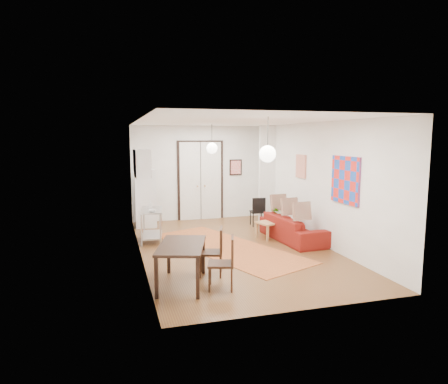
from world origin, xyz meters
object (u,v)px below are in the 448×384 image
object	(u,v)px
fridge	(145,198)
dining_chair_far	(219,257)
coffee_table	(275,223)
dining_chair_near	(209,247)
dining_table	(182,249)
black_side_chair	(256,209)
kitchen_counter	(152,221)
sofa	(293,228)

from	to	relation	value
fridge	dining_chair_far	xyz separation A→B (m)	(0.80, -5.08, -0.30)
coffee_table	dining_chair_near	world-z (taller)	dining_chair_near
dining_table	dining_chair_near	distance (m)	0.75
dining_chair_near	black_side_chair	distance (m)	4.36
kitchen_counter	coffee_table	bearing A→B (deg)	-0.12
dining_chair_near	dining_table	bearing A→B (deg)	-36.65
sofa	fridge	size ratio (longest dim) A/B	1.28
coffee_table	sofa	bearing A→B (deg)	-56.14
black_side_chair	coffee_table	bearing A→B (deg)	94.74
dining_table	dining_chair_far	bearing A→B (deg)	-23.54
fridge	kitchen_counter	bearing A→B (deg)	-87.96
black_side_chair	dining_chair_near	bearing A→B (deg)	64.02
fridge	dining_table	size ratio (longest dim) A/B	1.12
dining_chair_far	fridge	bearing A→B (deg)	-153.90
kitchen_counter	black_side_chair	world-z (taller)	black_side_chair
black_side_chair	dining_table	bearing A→B (deg)	60.90
coffee_table	fridge	xyz separation A→B (m)	(-3.08, 2.12, 0.46)
sofa	black_side_chair	size ratio (longest dim) A/B	2.51
dining_table	dining_chair_far	xyz separation A→B (m)	(0.60, -0.26, -0.13)
coffee_table	dining_chair_near	bearing A→B (deg)	-135.25
dining_table	dining_chair_far	size ratio (longest dim) A/B	1.64
fridge	black_side_chair	world-z (taller)	fridge
coffee_table	dining_table	bearing A→B (deg)	-136.86
dining_table	black_side_chair	xyz separation A→B (m)	(2.92, 4.13, -0.16)
dining_table	dining_chair_near	world-z (taller)	dining_chair_near
kitchen_counter	dining_chair_far	distance (m)	3.49
kitchen_counter	dining_chair_near	size ratio (longest dim) A/B	1.22
dining_table	black_side_chair	world-z (taller)	black_side_chair
kitchen_counter	dining_chair_near	xyz separation A→B (m)	(0.80, -2.70, 0.02)
coffee_table	dining_chair_far	world-z (taller)	dining_chair_far
dining_table	dining_chair_near	bearing A→B (deg)	36.17
kitchen_counter	black_side_chair	bearing A→B (deg)	25.61
sofa	coffee_table	distance (m)	0.53
dining_table	dining_chair_near	size ratio (longest dim) A/B	1.64
fridge	black_side_chair	distance (m)	3.21
sofa	dining_chair_far	world-z (taller)	dining_chair_far
coffee_table	dining_table	distance (m)	3.96
fridge	dining_chair_far	world-z (taller)	fridge
black_side_chair	kitchen_counter	bearing A→B (deg)	23.76
sofa	fridge	world-z (taller)	fridge
dining_chair_far	dining_chair_near	bearing A→B (deg)	-162.82
dining_chair_far	black_side_chair	size ratio (longest dim) A/B	1.07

